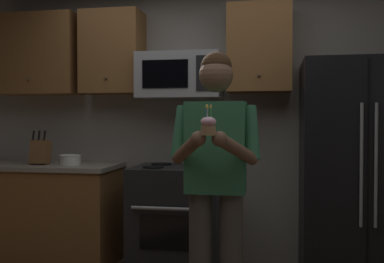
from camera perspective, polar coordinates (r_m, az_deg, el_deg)
name	(u,v)px	position (r m, az deg, el deg)	size (l,w,h in m)	color
wall_back	(202,123)	(4.25, 1.22, 1.12)	(4.40, 0.10, 2.60)	gray
oven_range	(177,219)	(3.99, -1.87, -11.05)	(0.76, 0.70, 0.93)	black
microwave	(180,76)	(4.03, -1.52, 7.08)	(0.74, 0.41, 0.40)	#9EA0A5
refrigerator	(359,173)	(3.85, 20.47, -4.97)	(0.90, 0.75, 1.80)	black
cabinet_row_upper	(121,53)	(4.26, -9.07, 9.87)	(2.78, 0.36, 0.76)	brown
counter_left	(42,213)	(4.46, -18.60, -9.78)	(1.44, 0.66, 0.92)	brown
knife_block	(40,152)	(4.33, -18.75, -2.48)	(0.16, 0.15, 0.32)	brown
bowl_large_white	(70,160)	(4.21, -15.23, -3.46)	(0.20, 0.20, 0.09)	white
person	(216,172)	(2.87, 3.04, -5.11)	(0.60, 0.48, 1.76)	#4C4742
cupcake	(208,125)	(2.53, 2.09, 0.78)	(0.09, 0.09, 0.17)	#A87F56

